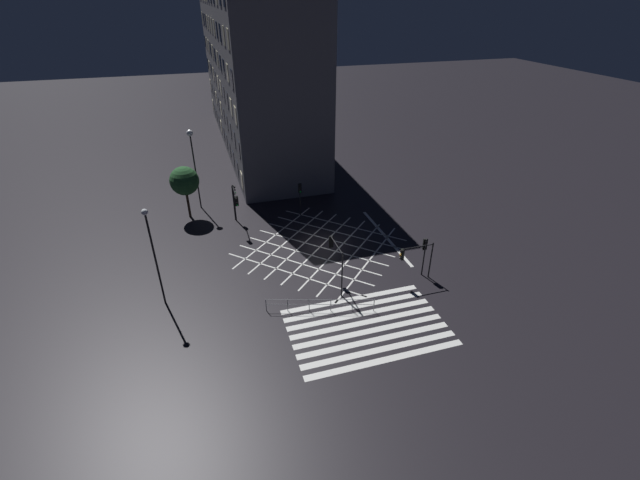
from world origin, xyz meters
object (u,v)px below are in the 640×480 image
(traffic_light_median_north, at_px, (300,193))
(street_tree_near, at_px, (184,181))
(street_lamp_west, at_px, (192,149))
(traffic_light_se_main, at_px, (414,255))
(traffic_light_median_south, at_px, (336,253))
(traffic_light_nw_main, at_px, (234,195))
(traffic_light_se_cross, at_px, (424,249))
(traffic_light_nw_cross, at_px, (236,201))
(street_lamp_east, at_px, (152,244))

(traffic_light_median_north, height_order, street_tree_near, street_tree_near)
(street_lamp_west, height_order, street_tree_near, street_lamp_west)
(traffic_light_se_main, height_order, street_tree_near, street_tree_near)
(traffic_light_median_north, xyz_separation_m, traffic_light_median_south, (-0.44, -12.22, 0.32))
(traffic_light_median_south, bearing_deg, traffic_light_nw_main, 24.08)
(traffic_light_se_cross, relative_size, street_lamp_west, 0.40)
(traffic_light_nw_main, relative_size, traffic_light_nw_cross, 0.96)
(traffic_light_se_cross, xyz_separation_m, traffic_light_median_north, (-6.70, 12.90, 0.17))
(traffic_light_nw_main, relative_size, street_lamp_east, 0.48)
(traffic_light_nw_cross, xyz_separation_m, street_tree_near, (-4.37, 3.71, 1.05))
(traffic_light_nw_main, xyz_separation_m, traffic_light_se_cross, (13.09, -13.99, -0.28))
(street_lamp_east, bearing_deg, traffic_light_median_south, -6.70)
(traffic_light_nw_cross, bearing_deg, street_tree_near, -130.33)
(traffic_light_nw_cross, xyz_separation_m, street_lamp_west, (-3.19, 5.62, 3.53))
(traffic_light_nw_main, height_order, traffic_light_median_north, traffic_light_nw_main)
(traffic_light_median_north, height_order, street_lamp_east, street_lamp_east)
(traffic_light_median_south, distance_m, street_lamp_west, 19.81)
(street_lamp_west, bearing_deg, traffic_light_se_main, -50.73)
(traffic_light_se_cross, distance_m, street_lamp_west, 24.54)
(traffic_light_se_cross, distance_m, street_tree_near, 23.74)
(traffic_light_nw_main, xyz_separation_m, street_lamp_east, (-6.74, -11.82, 2.41))
(street_lamp_east, bearing_deg, street_lamp_west, 77.38)
(traffic_light_nw_main, distance_m, traffic_light_se_main, 18.77)
(traffic_light_se_main, xyz_separation_m, traffic_light_median_north, (-5.47, 13.46, 0.17))
(traffic_light_se_cross, height_order, street_lamp_west, street_lamp_west)
(traffic_light_se_main, bearing_deg, street_lamp_east, -8.36)
(traffic_light_nw_main, xyz_separation_m, traffic_light_median_north, (6.39, -1.09, -0.11))
(traffic_light_median_south, bearing_deg, traffic_light_se_main, -101.86)
(traffic_light_se_cross, height_order, traffic_light_median_south, traffic_light_median_south)
(traffic_light_se_cross, bearing_deg, traffic_light_nw_cross, 46.94)
(traffic_light_se_cross, bearing_deg, street_lamp_east, 83.75)
(street_tree_near, bearing_deg, traffic_light_nw_main, -24.22)
(traffic_light_nw_main, distance_m, street_lamp_west, 6.28)
(street_lamp_west, bearing_deg, traffic_light_nw_cross, -60.41)
(traffic_light_se_cross, distance_m, traffic_light_se_main, 1.35)
(traffic_light_se_cross, bearing_deg, traffic_light_median_south, 84.55)
(street_lamp_west, bearing_deg, traffic_light_median_north, -27.40)
(street_tree_near, bearing_deg, traffic_light_median_south, -55.91)
(traffic_light_se_main, xyz_separation_m, street_lamp_east, (-18.60, 2.73, 2.68))
(traffic_light_nw_main, xyz_separation_m, traffic_light_se_main, (11.86, -14.55, -0.27))
(traffic_light_se_main, relative_size, street_lamp_west, 0.39)
(traffic_light_nw_main, bearing_deg, traffic_light_median_south, -65.92)
(traffic_light_se_cross, bearing_deg, traffic_light_se_main, 114.46)
(traffic_light_se_cross, distance_m, traffic_light_nw_cross, 17.97)
(traffic_light_se_cross, bearing_deg, street_tree_near, 47.60)
(traffic_light_median_south, distance_m, street_lamp_east, 12.96)
(traffic_light_nw_cross, distance_m, traffic_light_median_north, 6.46)
(traffic_light_se_cross, relative_size, traffic_light_median_south, 0.86)
(traffic_light_se_cross, height_order, street_lamp_east, street_lamp_east)
(traffic_light_se_cross, xyz_separation_m, traffic_light_se_main, (-1.23, -0.56, 0.01))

